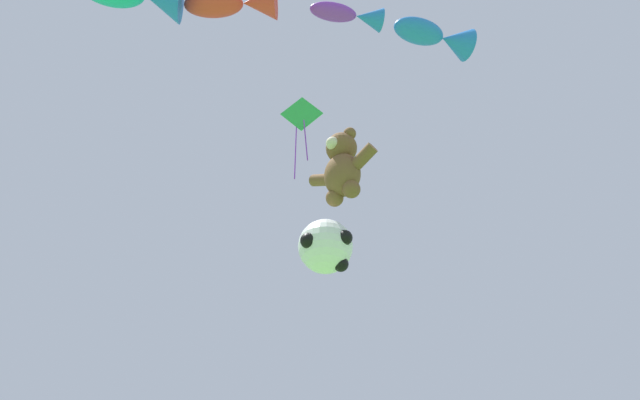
% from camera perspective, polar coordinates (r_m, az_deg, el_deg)
% --- Properties ---
extents(teddy_bear_kite, '(1.61, 0.71, 1.64)m').
position_cam_1_polar(teddy_bear_kite, '(9.58, 2.51, 3.87)').
color(teddy_bear_kite, brown).
extents(soccer_ball_kite, '(1.09, 1.09, 1.01)m').
position_cam_1_polar(soccer_ball_kite, '(9.02, 0.68, -5.32)').
color(soccer_ball_kite, white).
extents(fish_kite_cobalt, '(1.42, 1.85, 0.71)m').
position_cam_1_polar(fish_kite_cobalt, '(11.61, 13.23, 17.72)').
color(fish_kite_cobalt, blue).
extents(fish_kite_violet, '(1.29, 1.54, 0.51)m').
position_cam_1_polar(fish_kite_violet, '(11.33, 3.58, 20.34)').
color(fish_kite_violet, purple).
extents(fish_kite_crimson, '(1.85, 1.71, 0.70)m').
position_cam_1_polar(fish_kite_crimson, '(11.09, -9.51, 21.27)').
color(fish_kite_crimson, red).
extents(diamond_kite, '(0.88, 0.77, 2.69)m').
position_cam_1_polar(diamond_kite, '(13.32, -2.14, 9.23)').
color(diamond_kite, green).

